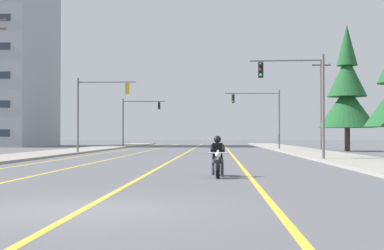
# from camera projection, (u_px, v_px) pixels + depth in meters

# --- Properties ---
(ground_plane) EXTENTS (400.00, 400.00, 0.00)m
(ground_plane) POSITION_uv_depth(u_px,v_px,m) (82.00, 210.00, 11.71)
(ground_plane) COLOR #5B5B60
(lane_stripe_center) EXTENTS (0.16, 100.00, 0.01)m
(lane_stripe_center) POSITION_uv_depth(u_px,v_px,m) (189.00, 151.00, 56.66)
(lane_stripe_center) COLOR yellow
(lane_stripe_center) RESTS_ON ground
(lane_stripe_left) EXTENTS (0.16, 100.00, 0.01)m
(lane_stripe_left) POSITION_uv_depth(u_px,v_px,m) (147.00, 151.00, 56.82)
(lane_stripe_left) COLOR yellow
(lane_stripe_left) RESTS_ON ground
(lane_stripe_right) EXTENTS (0.16, 100.00, 0.01)m
(lane_stripe_right) POSITION_uv_depth(u_px,v_px,m) (229.00, 151.00, 56.50)
(lane_stripe_right) COLOR yellow
(lane_stripe_right) RESTS_ON ground
(lane_stripe_far_left) EXTENTS (0.16, 100.00, 0.01)m
(lane_stripe_far_left) POSITION_uv_depth(u_px,v_px,m) (117.00, 151.00, 56.94)
(lane_stripe_far_left) COLOR yellow
(lane_stripe_far_left) RESTS_ON ground
(sidewalk_kerb_right) EXTENTS (4.40, 110.00, 0.14)m
(sidewalk_kerb_right) POSITION_uv_depth(u_px,v_px,m) (308.00, 152.00, 51.23)
(sidewalk_kerb_right) COLOR #9E998E
(sidewalk_kerb_right) RESTS_ON ground
(sidewalk_kerb_left) EXTENTS (4.40, 110.00, 0.14)m
(sidewalk_kerb_left) POSITION_uv_depth(u_px,v_px,m) (66.00, 152.00, 52.10)
(sidewalk_kerb_left) COLOR #9E998E
(sidewalk_kerb_left) RESTS_ON ground
(motorcycle_with_rider) EXTENTS (0.70, 2.19, 1.46)m
(motorcycle_with_rider) POSITION_uv_depth(u_px,v_px,m) (218.00, 160.00, 21.00)
(motorcycle_with_rider) COLOR black
(motorcycle_with_rider) RESTS_ON ground
(traffic_signal_near_right) EXTENTS (4.30, 0.41, 6.20)m
(traffic_signal_near_right) POSITION_uv_depth(u_px,v_px,m) (302.00, 91.00, 34.48)
(traffic_signal_near_right) COLOR slate
(traffic_signal_near_right) RESTS_ON ground
(traffic_signal_near_left) EXTENTS (4.89, 0.37, 6.20)m
(traffic_signal_near_left) POSITION_uv_depth(u_px,v_px,m) (95.00, 103.00, 48.49)
(traffic_signal_near_left) COLOR slate
(traffic_signal_near_left) RESTS_ON ground
(traffic_signal_mid_right) EXTENTS (5.67, 0.42, 6.20)m
(traffic_signal_mid_right) POSITION_uv_depth(u_px,v_px,m) (263.00, 110.00, 61.39)
(traffic_signal_mid_right) COLOR slate
(traffic_signal_mid_right) RESTS_ON ground
(traffic_signal_mid_left) EXTENTS (5.50, 0.46, 6.20)m
(traffic_signal_mid_left) POSITION_uv_depth(u_px,v_px,m) (136.00, 115.00, 75.70)
(traffic_signal_mid_left) COLOR slate
(traffic_signal_mid_left) RESTS_ON ground
(utility_pole_right_far) EXTENTS (1.97, 0.26, 9.35)m
(utility_pole_right_far) POSITION_uv_depth(u_px,v_px,m) (322.00, 104.00, 62.85)
(utility_pole_right_far) COLOR #4C3828
(utility_pole_right_far) RESTS_ON ground
(conifer_tree_right_verge_far) EXTENTS (5.45, 5.45, 11.99)m
(conifer_tree_right_verge_far) POSITION_uv_depth(u_px,v_px,m) (347.00, 93.00, 55.95)
(conifer_tree_right_verge_far) COLOR #423023
(conifer_tree_right_verge_far) RESTS_ON ground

